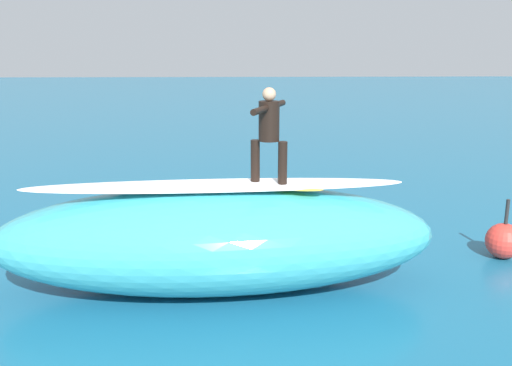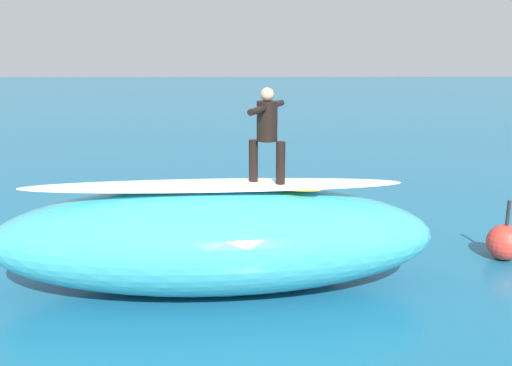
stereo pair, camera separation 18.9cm
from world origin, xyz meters
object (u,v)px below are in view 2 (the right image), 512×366
(surfer_paddling, at_px, (249,211))
(buoy_marker, at_px, (505,242))
(surfboard_riding, at_px, (267,185))
(surfboard_paddling, at_px, (249,216))
(surfer_riding, at_px, (267,128))

(surfer_paddling, bearing_deg, buoy_marker, -123.32)
(surfboard_riding, bearing_deg, surfboard_paddling, -64.16)
(surfboard_riding, bearing_deg, surfer_riding, 0.00)
(surfer_riding, relative_size, surfboard_paddling, 0.80)
(surfer_paddling, xyz_separation_m, buoy_marker, (-5.20, 2.82, 0.17))
(surfer_paddling, bearing_deg, surfer_riding, 179.36)
(surfer_paddling, bearing_deg, surfboard_riding, 179.36)
(buoy_marker, bearing_deg, surfer_paddling, -28.42)
(surfboard_paddling, bearing_deg, surfboard_riding, 179.38)
(surfer_riding, xyz_separation_m, surfer_paddling, (0.30, -4.05, -2.70))
(surfboard_riding, xyz_separation_m, surfer_riding, (0.00, 0.00, 1.00))
(surfboard_riding, relative_size, buoy_marker, 1.57)
(surfboard_riding, bearing_deg, surfer_paddling, -64.18)
(surfboard_riding, distance_m, surfboard_paddling, 4.58)
(surfer_riding, xyz_separation_m, buoy_marker, (-4.90, -1.23, -2.53))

